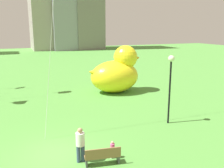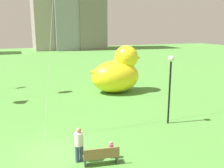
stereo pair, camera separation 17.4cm
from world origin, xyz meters
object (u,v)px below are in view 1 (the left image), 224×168
person_child (112,149)px  lamppost (170,75)px  park_bench (103,156)px  giant_inflatable_duck (117,73)px  person_adult (80,143)px

person_child → lamppost: 6.64m
park_bench → person_child: bearing=31.7°
person_child → lamppost: bearing=28.7°
person_child → giant_inflatable_duck: giant_inflatable_duck is taller
lamppost → park_bench: bearing=-151.0°
person_adult → park_bench: bearing=-38.2°
person_adult → lamppost: bearing=20.9°
giant_inflatable_duck → lamppost: (-0.05, -9.02, 1.37)m
park_bench → giant_inflatable_duck: size_ratio=0.31×
park_bench → person_child: (0.66, 0.41, 0.02)m
person_child → lamppost: size_ratio=0.20×
park_bench → lamppost: size_ratio=0.38×
giant_inflatable_duck → lamppost: 9.13m
lamppost → giant_inflatable_duck: bearing=89.7°
lamppost → person_child: bearing=-151.3°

